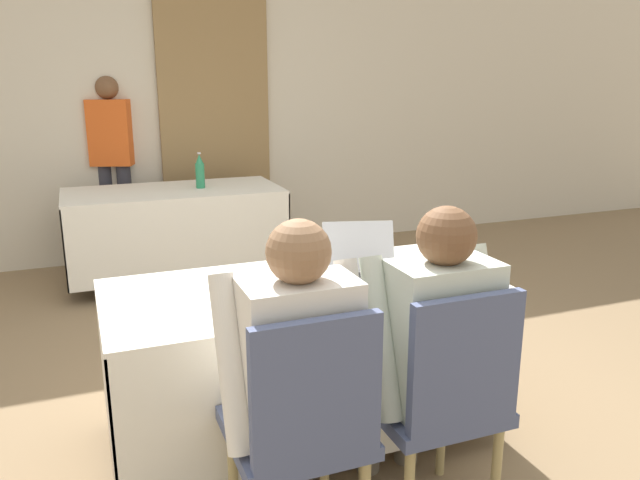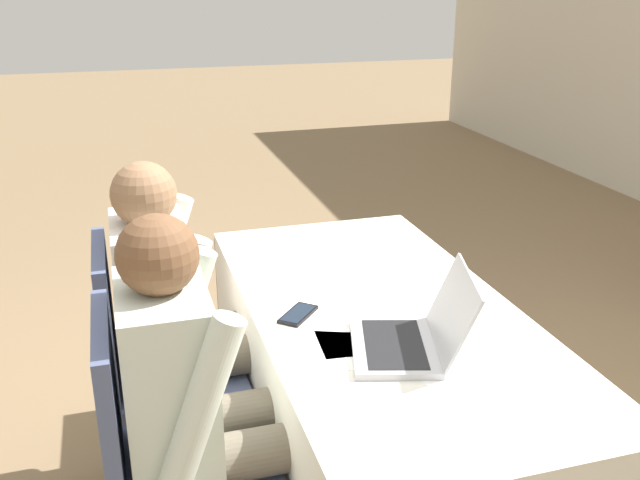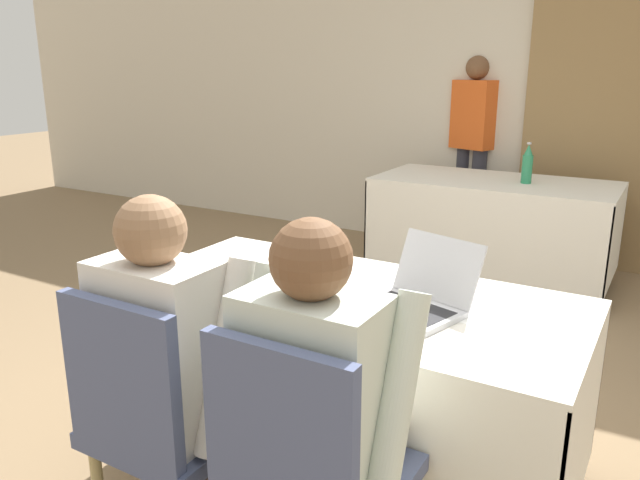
# 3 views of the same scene
# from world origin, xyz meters

# --- Properties ---
(ground_plane) EXTENTS (24.00, 24.00, 0.00)m
(ground_plane) POSITION_xyz_m (0.00, 0.00, 0.00)
(ground_plane) COLOR #846B4C
(wall_back) EXTENTS (12.00, 0.06, 2.70)m
(wall_back) POSITION_xyz_m (0.00, 3.26, 1.35)
(wall_back) COLOR beige
(wall_back) RESTS_ON ground_plane
(curtain_panel) EXTENTS (0.97, 0.04, 2.65)m
(curtain_panel) POSITION_xyz_m (0.34, 3.20, 1.32)
(curtain_panel) COLOR olive
(curtain_panel) RESTS_ON ground_plane
(conference_table_near) EXTENTS (1.65, 0.81, 0.73)m
(conference_table_near) POSITION_xyz_m (0.00, 0.00, 0.55)
(conference_table_near) COLOR white
(conference_table_near) RESTS_ON ground_plane
(conference_table_far) EXTENTS (1.65, 0.81, 0.73)m
(conference_table_far) POSITION_xyz_m (-0.16, 2.53, 0.55)
(conference_table_far) COLOR white
(conference_table_far) RESTS_ON ground_plane
(laptop) EXTENTS (0.40, 0.39, 0.23)m
(laptop) POSITION_xyz_m (0.27, -0.02, 0.77)
(laptop) COLOR #B7B7BC
(laptop) RESTS_ON conference_table_near
(cell_phone) EXTENTS (0.15, 0.15, 0.01)m
(cell_phone) POSITION_xyz_m (-0.02, -0.27, 0.74)
(cell_phone) COLOR black
(cell_phone) RESTS_ON conference_table_near
(paper_beside_laptop) EXTENTS (0.24, 0.32, 0.00)m
(paper_beside_laptop) POSITION_xyz_m (0.43, 0.09, 0.73)
(paper_beside_laptop) COLOR white
(paper_beside_laptop) RESTS_ON conference_table_near
(paper_centre_table) EXTENTS (0.30, 0.35, 0.00)m
(paper_centre_table) POSITION_xyz_m (0.22, -0.21, 0.73)
(paper_centre_table) COLOR white
(paper_centre_table) RESTS_ON conference_table_near
(paper_left_edge) EXTENTS (0.23, 0.31, 0.00)m
(paper_left_edge) POSITION_xyz_m (0.16, -0.11, 0.73)
(paper_left_edge) COLOR white
(paper_left_edge) RESTS_ON conference_table_near
(water_bottle) EXTENTS (0.07, 0.07, 0.28)m
(water_bottle) POSITION_xyz_m (0.05, 2.52, 0.86)
(water_bottle) COLOR #288456
(water_bottle) RESTS_ON conference_table_far
(chair_near_left) EXTENTS (0.44, 0.44, 0.93)m
(chair_near_left) POSITION_xyz_m (-0.26, -0.71, 0.52)
(chair_near_left) COLOR tan
(chair_near_left) RESTS_ON ground_plane
(chair_near_right) EXTENTS (0.44, 0.44, 0.93)m
(chair_near_right) POSITION_xyz_m (0.26, -0.71, 0.52)
(chair_near_right) COLOR tan
(chair_near_right) RESTS_ON ground_plane
(person_checkered_shirt) EXTENTS (0.50, 0.52, 1.19)m
(person_checkered_shirt) POSITION_xyz_m (-0.26, -0.61, 0.68)
(person_checkered_shirt) COLOR #665B4C
(person_checkered_shirt) RESTS_ON ground_plane
(person_white_shirt) EXTENTS (0.50, 0.52, 1.19)m
(person_white_shirt) POSITION_xyz_m (0.26, -0.61, 0.68)
(person_white_shirt) COLOR #665B4C
(person_white_shirt) RESTS_ON ground_plane
(person_red_shirt) EXTENTS (0.39, 0.30, 1.59)m
(person_red_shirt) POSITION_xyz_m (-0.55, 3.23, 0.91)
(person_red_shirt) COLOR #33333D
(person_red_shirt) RESTS_ON ground_plane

